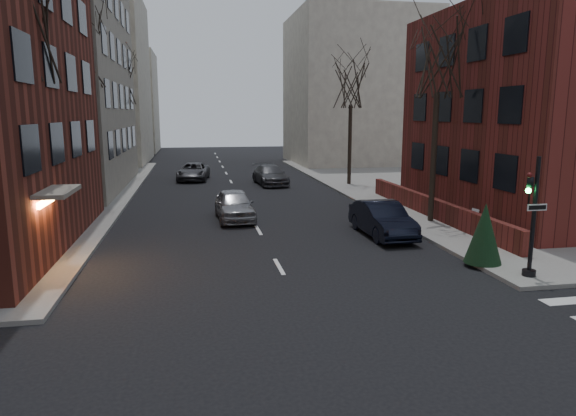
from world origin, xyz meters
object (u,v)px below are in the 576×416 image
(car_lane_far, at_px, (193,172))
(car_lane_gray, at_px, (270,175))
(tree_left_a, at_px, (15,25))
(tree_left_b, at_px, (85,52))
(tree_right_b, at_px, (351,85))
(tree_left_c, at_px, (120,82))
(streetlamp_far, at_px, (132,128))
(sandwich_board, at_px, (477,217))
(streetlamp_near, at_px, (88,139))
(car_lane_silver, at_px, (234,205))
(traffic_signal, at_px, (531,225))
(tree_right_a, at_px, (439,60))
(parked_sedan, at_px, (382,219))
(evergreen_shrub, at_px, (484,233))

(car_lane_far, bearing_deg, car_lane_gray, -26.31)
(tree_left_a, distance_m, tree_left_b, 12.01)
(tree_left_b, distance_m, tree_right_b, 18.64)
(tree_left_b, height_order, tree_left_c, tree_left_b)
(streetlamp_far, distance_m, car_lane_far, 7.70)
(car_lane_gray, distance_m, sandwich_board, 18.75)
(streetlamp_near, xyz_separation_m, streetlamp_far, (0.00, 20.00, 0.00))
(streetlamp_near, bearing_deg, car_lane_silver, -9.96)
(streetlamp_far, xyz_separation_m, sandwich_board, (18.70, -25.46, -3.68))
(tree_left_c, distance_m, tree_right_b, 19.34)
(streetlamp_near, height_order, car_lane_gray, streetlamp_near)
(traffic_signal, height_order, car_lane_gray, traffic_signal)
(tree_left_c, height_order, tree_right_b, tree_left_c)
(sandwich_board, bearing_deg, traffic_signal, -118.16)
(traffic_signal, distance_m, car_lane_far, 30.60)
(tree_right_a, bearing_deg, parked_sedan, -147.53)
(parked_sedan, height_order, car_lane_gray, parked_sedan)
(tree_left_b, relative_size, evergreen_shrub, 4.89)
(streetlamp_near, relative_size, parked_sedan, 1.32)
(streetlamp_far, relative_size, car_lane_silver, 1.36)
(car_lane_silver, bearing_deg, parked_sedan, -40.05)
(tree_right_b, bearing_deg, evergreen_shrub, -94.02)
(streetlamp_far, bearing_deg, car_lane_far, -40.65)
(tree_left_b, bearing_deg, car_lane_gray, 33.26)
(car_lane_gray, relative_size, car_lane_far, 1.01)
(tree_left_a, bearing_deg, sandwich_board, 7.48)
(sandwich_board, bearing_deg, car_lane_far, 113.36)
(tree_left_c, relative_size, evergreen_shrub, 4.40)
(tree_left_c, xyz_separation_m, car_lane_gray, (11.71, -6.32, -7.28))
(tree_left_a, height_order, streetlamp_near, tree_left_a)
(car_lane_silver, height_order, sandwich_board, car_lane_silver)
(tree_right_b, height_order, car_lane_silver, tree_right_b)
(tree_left_a, height_order, streetlamp_far, tree_left_a)
(car_lane_far, bearing_deg, tree_right_b, -18.30)
(tree_left_c, distance_m, parked_sedan, 28.95)
(tree_right_b, height_order, streetlamp_near, tree_right_b)
(traffic_signal, relative_size, sandwich_board, 4.88)
(evergreen_shrub, bearing_deg, sandwich_board, 61.36)
(traffic_signal, height_order, tree_left_a, tree_left_a)
(tree_right_b, distance_m, evergreen_shrub, 22.29)
(tree_right_a, relative_size, car_lane_silver, 2.10)
(traffic_signal, distance_m, car_lane_gray, 25.22)
(tree_left_a, relative_size, tree_left_c, 1.06)
(traffic_signal, height_order, car_lane_far, traffic_signal)
(traffic_signal, xyz_separation_m, car_lane_silver, (-8.86, 11.73, -1.12))
(car_lane_silver, bearing_deg, sandwich_board, -22.35)
(streetlamp_far, height_order, parked_sedan, streetlamp_far)
(parked_sedan, relative_size, evergreen_shrub, 2.15)
(streetlamp_near, xyz_separation_m, evergreen_shrub, (15.50, -11.32, -2.98))
(tree_left_a, distance_m, evergreen_shrub, 17.95)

